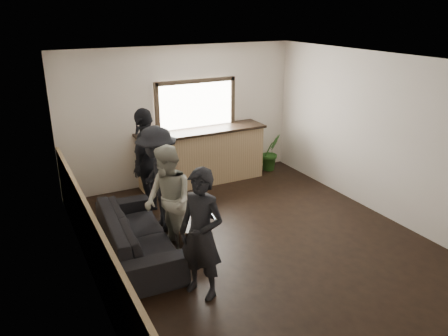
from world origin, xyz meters
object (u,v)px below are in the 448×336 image
potted_plant (271,152)px  person_a (201,234)px  person_c (158,180)px  coffee_table (191,230)px  sofa (137,234)px  person_b (168,201)px  cup_a (184,211)px  cup_b (200,219)px  person_d (147,162)px  bar_counter (202,153)px

potted_plant → person_a: bearing=-133.6°
person_c → coffee_table: bearing=30.4°
sofa → person_b: 0.69m
cup_a → person_a: size_ratio=0.07×
sofa → person_b: bearing=-105.9°
cup_b → person_c: person_c is taller
person_b → person_d: 1.46m
cup_a → potted_plant: 3.47m
bar_counter → cup_b: bar_counter is taller
sofa → bar_counter: bearing=-40.0°
sofa → cup_b: (0.96, -0.16, 0.09)m
cup_b → person_d: person_d is taller
bar_counter → cup_a: (-1.21, -1.96, -0.22)m
bar_counter → person_b: bearing=-124.5°
person_c → person_d: size_ratio=0.92×
sofa → person_a: person_a is taller
cup_a → person_b: person_b is taller
coffee_table → person_c: person_c is taller
potted_plant → coffee_table: bearing=-143.3°
person_b → person_d: bearing=168.7°
cup_a → person_d: bearing=102.3°
coffee_table → cup_a: cup_a is taller
coffee_table → cup_a: 0.33m
cup_b → bar_counter: bearing=64.8°
bar_counter → cup_a: 2.31m
sofa → person_c: (0.55, 0.57, 0.56)m
coffee_table → person_a: bearing=-107.4°
bar_counter → cup_b: bearing=-115.2°
person_b → coffee_table: bearing=103.0°
person_d → bar_counter: bearing=156.4°
person_a → sofa: bearing=168.4°
sofa → coffee_table: size_ratio=2.67×
sofa → person_c: size_ratio=1.27×
sofa → person_a: size_ratio=1.30×
cup_a → cup_b: size_ratio=1.30×
bar_counter → potted_plant: 1.70m
cup_b → sofa: bearing=170.7°
sofa → cup_a: (0.84, 0.21, 0.10)m
cup_b → person_a: bearing=-113.3°
coffee_table → cup_b: cup_b is taller
person_c → potted_plant: bearing=118.9°
sofa → coffee_table: (0.86, -0.02, -0.14)m
cup_a → potted_plant: bearing=33.4°
cup_b → coffee_table: bearing=125.7°
cup_a → sofa: bearing=-165.7°
coffee_table → person_d: size_ratio=0.44×
person_b → bar_counter: bearing=140.1°
coffee_table → person_a: (-0.41, -1.31, 0.67)m
cup_b → potted_plant: (2.78, 2.28, -0.00)m
coffee_table → cup_a: size_ratio=6.63×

